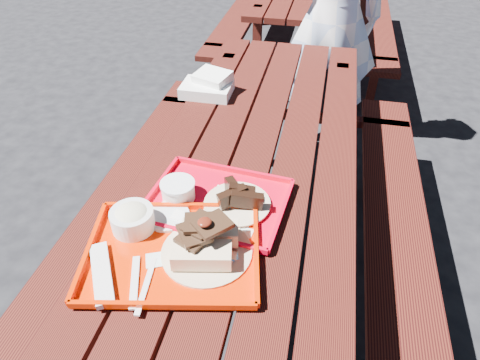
# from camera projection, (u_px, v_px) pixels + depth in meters

# --- Properties ---
(ground) EXTENTS (60.00, 60.00, 0.00)m
(ground) POSITION_uv_depth(u_px,v_px,m) (247.00, 298.00, 1.97)
(ground) COLOR black
(ground) RESTS_ON ground
(picnic_table_near) EXTENTS (1.41, 2.40, 0.75)m
(picnic_table_near) POSITION_uv_depth(u_px,v_px,m) (248.00, 209.00, 1.62)
(picnic_table_near) COLOR #44160D
(picnic_table_near) RESTS_ON ground
(near_tray) EXTENTS (0.54, 0.46, 0.15)m
(near_tray) POSITION_uv_depth(u_px,v_px,m) (173.00, 240.00, 1.19)
(near_tray) COLOR red
(near_tray) RESTS_ON picnic_table_near
(far_tray) EXTENTS (0.46, 0.37, 0.07)m
(far_tray) POSITION_uv_depth(u_px,v_px,m) (214.00, 200.00, 1.34)
(far_tray) COLOR red
(far_tray) RESTS_ON picnic_table_near
(white_cloth) EXTENTS (0.22, 0.19, 0.09)m
(white_cloth) POSITION_uv_depth(u_px,v_px,m) (208.00, 86.00, 1.92)
(white_cloth) COLOR white
(white_cloth) RESTS_ON picnic_table_near
(person) EXTENTS (0.68, 0.52, 1.67)m
(person) POSITION_uv_depth(u_px,v_px,m) (332.00, 18.00, 2.49)
(person) COLOR #B1C7EF
(person) RESTS_ON ground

